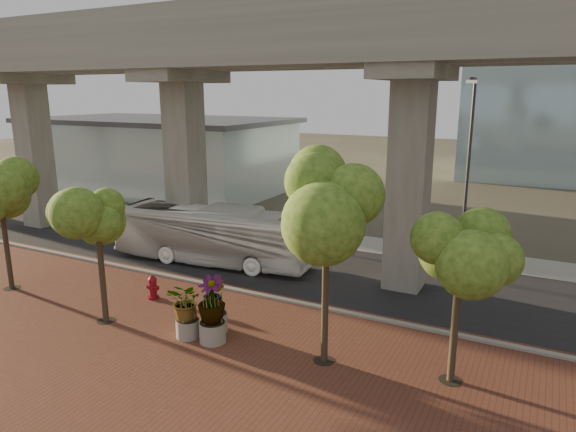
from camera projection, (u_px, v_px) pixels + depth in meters
The scene contains 17 objects.
ground at pixel (265, 279), 24.01m from camera, with size 160.00×160.00×0.00m, color #383228.
brick_plaza at pixel (146, 354), 17.09m from camera, with size 70.00×13.00×0.06m, color brown.
asphalt_road at pixel (285, 266), 25.73m from camera, with size 90.00×8.00×0.04m, color black.
curb_strip at pixel (243, 292), 22.27m from camera, with size 70.00×0.25×0.16m, color gray.
far_sidewalk at pixel (328, 239), 30.48m from camera, with size 90.00×3.00×0.06m, color gray.
transit_viaduct at pixel (285, 119), 24.02m from camera, with size 72.00×5.60×12.40m.
station_pavilion at pixel (160, 153), 45.99m from camera, with size 23.00×13.00×6.30m.
transit_bus at pixel (212, 235), 25.99m from camera, with size 2.47×10.51×2.93m, color white.
fire_hydrant at pixel (153, 287), 21.50m from camera, with size 0.52×0.47×1.04m.
planter_front at pixel (187, 304), 17.95m from camera, with size 1.86×1.86×2.04m.
planter_right at pixel (212, 302), 17.54m from camera, with size 2.26×2.26×2.41m.
planter_left at pixel (214, 297), 18.33m from camera, with size 2.00×2.00×2.20m.
street_tree_near_west at pixel (97, 216), 18.53m from camera, with size 3.05×3.05×5.50m.
street_tree_near_east at pixel (327, 205), 15.39m from camera, with size 3.75×3.75×6.89m.
street_tree_far_east at pixel (462, 241), 14.43m from camera, with size 3.27×3.27×5.91m.
streetlamp_west at pixel (176, 161), 32.80m from camera, with size 0.36×1.05×7.25m.
streetlamp_east at pixel (468, 160), 24.89m from camera, with size 0.45×1.32×9.14m.
Camera 1 is at (11.32, -19.64, 8.52)m, focal length 32.00 mm.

